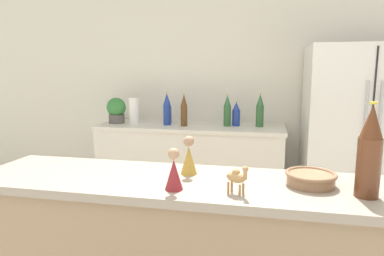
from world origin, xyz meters
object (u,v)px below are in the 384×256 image
object	(u,v)px
back_bottle_4	(260,111)
wise_man_figurine_crimson	(189,158)
fruit_bowl	(311,178)
back_bottle_5	(168,110)
wise_man_figurine_blue	(174,172)
back_bottle_3	(167,109)
wine_bottle	(370,152)
back_bottle_1	(184,110)
back_bottle_2	(236,114)
potted_plant	(116,110)
paper_towel_roll	(134,111)
back_bottle_0	(227,111)
camel_figurine	(237,177)
refrigerator	(358,142)

from	to	relation	value
back_bottle_4	wise_man_figurine_crimson	world-z (taller)	back_bottle_4
back_bottle_4	fruit_bowl	size ratio (longest dim) A/B	1.60
back_bottle_5	wise_man_figurine_blue	world-z (taller)	back_bottle_5
back_bottle_3	back_bottle_5	xyz separation A→B (m)	(-0.02, 0.14, -0.03)
wine_bottle	back_bottle_1	bearing A→B (deg)	120.74
back_bottle_2	back_bottle_5	xyz separation A→B (m)	(-0.69, 0.05, 0.01)
potted_plant	wine_bottle	size ratio (longest dim) A/B	0.75
paper_towel_roll	back_bottle_0	distance (m)	0.93
fruit_bowl	camel_figurine	world-z (taller)	camel_figurine
paper_towel_roll	back_bottle_1	xyz separation A→B (m)	(0.53, -0.04, 0.02)
refrigerator	wine_bottle	bearing A→B (deg)	-103.35
back_bottle_4	fruit_bowl	distance (m)	1.93
back_bottle_4	back_bottle_2	bearing A→B (deg)	178.02
back_bottle_2	back_bottle_4	distance (m)	0.23
fruit_bowl	back_bottle_0	bearing A→B (deg)	105.83
wise_man_figurine_crimson	wine_bottle	bearing A→B (deg)	-11.53
refrigerator	back_bottle_3	distance (m)	1.78
camel_figurine	back_bottle_3	bearing A→B (deg)	112.89
back_bottle_3	back_bottle_1	bearing A→B (deg)	-11.12
back_bottle_4	camel_figurine	world-z (taller)	back_bottle_4
back_bottle_5	paper_towel_roll	bearing A→B (deg)	-157.19
potted_plant	back_bottle_5	bearing A→B (deg)	13.19
camel_figurine	wise_man_figurine_crimson	bearing A→B (deg)	137.32
paper_towel_roll	wise_man_figurine_blue	xyz separation A→B (m)	(0.95, -2.00, 0.01)
back_bottle_3	wise_man_figurine_blue	bearing A→B (deg)	-73.20
refrigerator	back_bottle_2	world-z (taller)	refrigerator
back_bottle_2	back_bottle_5	size ratio (longest dim) A/B	0.89
wine_bottle	wise_man_figurine_blue	size ratio (longest dim) A/B	2.11
back_bottle_4	camel_figurine	size ratio (longest dim) A/B	2.84
back_bottle_3	back_bottle_5	size ratio (longest dim) A/B	1.20
wise_man_figurine_blue	wise_man_figurine_crimson	bearing A→B (deg)	86.82
back_bottle_2	camel_figurine	world-z (taller)	back_bottle_2
fruit_bowl	wise_man_figurine_crimson	world-z (taller)	wise_man_figurine_crimson
back_bottle_1	back_bottle_5	bearing A→B (deg)	139.96
back_bottle_1	back_bottle_3	xyz separation A→B (m)	(-0.18, 0.04, 0.00)
back_bottle_2	wine_bottle	xyz separation A→B (m)	(0.63, -2.02, 0.12)
potted_plant	back_bottle_3	bearing A→B (deg)	-1.64
paper_towel_roll	back_bottle_1	bearing A→B (deg)	-3.99
refrigerator	back_bottle_1	xyz separation A→B (m)	(-1.58, -0.03, 0.25)
potted_plant	wine_bottle	world-z (taller)	wine_bottle
back_bottle_4	wise_man_figurine_crimson	bearing A→B (deg)	-98.53
camel_figurine	paper_towel_roll	bearing A→B (deg)	120.76
camel_figurine	wise_man_figurine_blue	xyz separation A→B (m)	(-0.24, -0.00, 0.00)
paper_towel_roll	camel_figurine	world-z (taller)	paper_towel_roll
wine_bottle	wise_man_figurine_crimson	world-z (taller)	wine_bottle
refrigerator	back_bottle_3	xyz separation A→B (m)	(-1.76, 0.00, 0.25)
fruit_bowl	back_bottle_5	bearing A→B (deg)	120.19
back_bottle_0	back_bottle_1	size ratio (longest dim) A/B	0.98
back_bottle_3	camel_figurine	distance (m)	2.17
back_bottle_0	back_bottle_2	size ratio (longest dim) A/B	1.29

